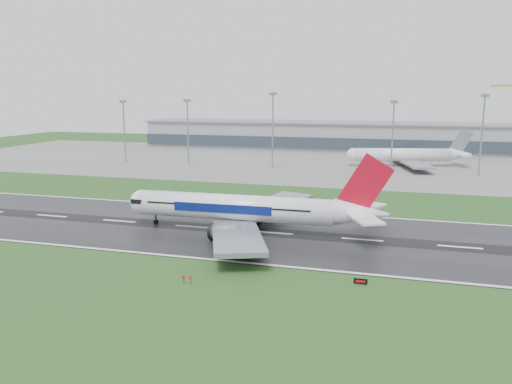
% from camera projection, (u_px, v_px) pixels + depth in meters
% --- Properties ---
extents(ground, '(520.00, 520.00, 0.00)m').
position_uv_depth(ground, '(274.00, 233.00, 115.77)').
color(ground, '#1E4419').
rests_on(ground, ground).
extents(runway, '(400.00, 45.00, 0.10)m').
position_uv_depth(runway, '(274.00, 233.00, 115.76)').
color(runway, black).
rests_on(runway, ground).
extents(apron, '(400.00, 130.00, 0.08)m').
position_uv_depth(apron, '(339.00, 163.00, 233.75)').
color(apron, slate).
rests_on(apron, ground).
extents(terminal, '(240.00, 36.00, 15.00)m').
position_uv_depth(terminal, '(351.00, 137.00, 288.97)').
color(terminal, gray).
rests_on(terminal, ground).
extents(main_airliner, '(62.65, 59.78, 18.14)m').
position_uv_depth(main_airliner, '(252.00, 193.00, 115.61)').
color(main_airliner, white).
rests_on(main_airliner, runway).
extents(parked_airliner, '(66.68, 63.92, 16.29)m').
position_uv_depth(parked_airliner, '(407.00, 148.00, 221.52)').
color(parked_airliner, silver).
rests_on(parked_airliner, apron).
extents(runway_sign, '(2.30, 0.30, 1.04)m').
position_uv_depth(runway_sign, '(360.00, 282.00, 84.45)').
color(runway_sign, black).
rests_on(runway_sign, ground).
extents(floodmast_0, '(0.64, 0.64, 27.50)m').
position_uv_depth(floodmast_0, '(124.00, 133.00, 233.46)').
color(floodmast_0, gray).
rests_on(floodmast_0, ground).
extents(floodmast_1, '(0.64, 0.64, 28.03)m').
position_uv_depth(floodmast_1, '(188.00, 134.00, 224.84)').
color(floodmast_1, gray).
rests_on(floodmast_1, ground).
extents(floodmast_2, '(0.64, 0.64, 30.95)m').
position_uv_depth(floodmast_2, '(273.00, 132.00, 214.06)').
color(floodmast_2, gray).
rests_on(floodmast_2, ground).
extents(floodmast_3, '(0.64, 0.64, 27.88)m').
position_uv_depth(floodmast_3, '(392.00, 139.00, 201.06)').
color(floodmast_3, gray).
rests_on(floodmast_3, ground).
extents(floodmast_4, '(0.64, 0.64, 30.35)m').
position_uv_depth(floodmast_4, '(482.00, 138.00, 191.97)').
color(floodmast_4, gray).
rests_on(floodmast_4, ground).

